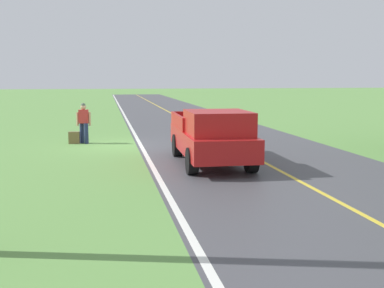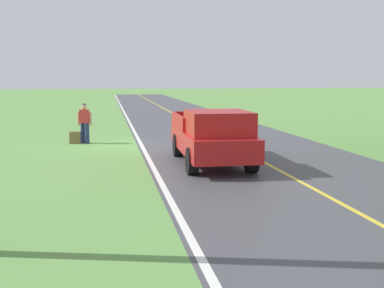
% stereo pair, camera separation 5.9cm
% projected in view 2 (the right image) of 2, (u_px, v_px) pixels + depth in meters
% --- Properties ---
extents(ground_plane, '(200.00, 200.00, 0.00)m').
position_uv_depth(ground_plane, '(122.00, 145.00, 19.86)').
color(ground_plane, '#609347').
extents(road_surface, '(7.90, 120.00, 0.00)m').
position_uv_depth(road_surface, '(228.00, 143.00, 20.66)').
color(road_surface, '#47474C').
rests_on(road_surface, ground).
extents(lane_edge_line, '(0.16, 117.60, 0.00)m').
position_uv_depth(lane_edge_line, '(141.00, 145.00, 20.00)').
color(lane_edge_line, silver).
rests_on(lane_edge_line, ground).
extents(lane_centre_line, '(0.14, 117.60, 0.00)m').
position_uv_depth(lane_centre_line, '(228.00, 143.00, 20.66)').
color(lane_centre_line, gold).
rests_on(lane_centre_line, ground).
extents(hitchhiker_walking, '(0.62, 0.53, 1.75)m').
position_uv_depth(hitchhiker_walking, '(85.00, 121.00, 20.37)').
color(hitchhiker_walking, navy).
rests_on(hitchhiker_walking, ground).
extents(suitcase_carried, '(0.48, 0.24, 0.52)m').
position_uv_depth(suitcase_carried, '(75.00, 138.00, 20.35)').
color(suitcase_carried, brown).
rests_on(suitcase_carried, ground).
extents(pickup_truck_passing, '(2.19, 5.44, 1.82)m').
position_uv_depth(pickup_truck_passing, '(213.00, 135.00, 15.29)').
color(pickup_truck_passing, '#B21919').
rests_on(pickup_truck_passing, ground).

